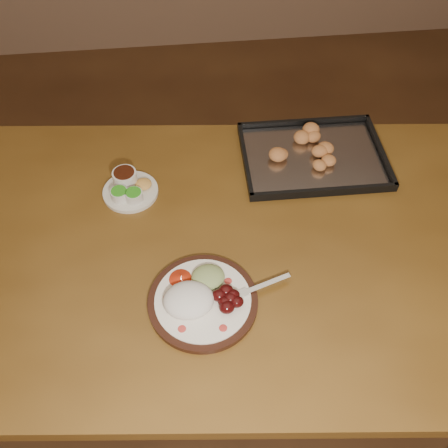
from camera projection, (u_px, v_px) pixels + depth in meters
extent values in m
plane|color=brown|center=(213.00, 331.00, 1.91)|extent=(4.00, 4.00, 0.00)
cube|color=brown|center=(217.00, 249.00, 1.25)|extent=(1.58, 1.05, 0.04)
cylinder|color=#4B2516|center=(28.00, 226.00, 1.77)|extent=(0.07, 0.07, 0.71)
cylinder|color=#4B2516|center=(408.00, 223.00, 1.78)|extent=(0.07, 0.07, 0.71)
cylinder|color=black|center=(203.00, 302.00, 1.12)|extent=(0.25, 0.25, 0.01)
cylinder|color=white|center=(203.00, 300.00, 1.11)|extent=(0.22, 0.22, 0.01)
ellipsoid|color=red|center=(182.00, 329.00, 1.07)|extent=(0.02, 0.02, 0.00)
ellipsoid|color=red|center=(223.00, 328.00, 1.07)|extent=(0.02, 0.02, 0.00)
ellipsoid|color=red|center=(228.00, 281.00, 1.14)|extent=(0.02, 0.02, 0.00)
ellipsoid|color=red|center=(167.00, 297.00, 1.12)|extent=(0.02, 0.02, 0.00)
ellipsoid|color=white|center=(188.00, 300.00, 1.10)|extent=(0.12, 0.10, 0.05)
ellipsoid|color=#4A0A0A|center=(225.00, 302.00, 1.09)|extent=(0.03, 0.03, 0.02)
ellipsoid|color=#4A0A0A|center=(233.00, 295.00, 1.10)|extent=(0.03, 0.03, 0.02)
ellipsoid|color=#4A0A0A|center=(226.00, 291.00, 1.11)|extent=(0.03, 0.03, 0.02)
ellipsoid|color=#4A0A0A|center=(237.00, 302.00, 1.09)|extent=(0.03, 0.03, 0.02)
ellipsoid|color=#4A0A0A|center=(219.00, 295.00, 1.10)|extent=(0.03, 0.03, 0.02)
ellipsoid|color=#4A0A0A|center=(230.00, 298.00, 1.10)|extent=(0.03, 0.03, 0.02)
ellipsoid|color=#4A0A0A|center=(227.00, 307.00, 1.09)|extent=(0.03, 0.03, 0.02)
ellipsoid|color=tan|center=(208.00, 277.00, 1.14)|extent=(0.08, 0.07, 0.03)
cone|color=red|center=(181.00, 278.00, 1.14)|extent=(0.08, 0.08, 0.02)
cube|color=white|center=(267.00, 284.00, 1.14)|extent=(0.12, 0.05, 0.00)
cube|color=white|center=(241.00, 294.00, 1.12)|extent=(0.04, 0.03, 0.00)
cylinder|color=white|center=(234.00, 300.00, 1.11)|extent=(0.03, 0.01, 0.00)
cylinder|color=white|center=(233.00, 298.00, 1.11)|extent=(0.03, 0.01, 0.00)
cylinder|color=white|center=(232.00, 296.00, 1.11)|extent=(0.03, 0.01, 0.00)
cylinder|color=white|center=(231.00, 294.00, 1.12)|extent=(0.03, 0.01, 0.00)
cylinder|color=silver|center=(131.00, 192.00, 1.33)|extent=(0.15, 0.15, 0.01)
cylinder|color=silver|center=(120.00, 195.00, 1.30)|extent=(0.05, 0.05, 0.03)
cylinder|color=green|center=(119.00, 191.00, 1.29)|extent=(0.04, 0.04, 0.00)
cylinder|color=silver|center=(134.00, 196.00, 1.30)|extent=(0.05, 0.05, 0.03)
cylinder|color=green|center=(133.00, 192.00, 1.29)|extent=(0.04, 0.04, 0.00)
cylinder|color=white|center=(125.00, 177.00, 1.33)|extent=(0.06, 0.06, 0.04)
cylinder|color=#361409|center=(124.00, 173.00, 1.32)|extent=(0.06, 0.06, 0.00)
ellipsoid|color=#F1B755|center=(143.00, 184.00, 1.33)|extent=(0.04, 0.04, 0.02)
cube|color=black|center=(313.00, 158.00, 1.42)|extent=(0.40, 0.30, 0.01)
cube|color=black|center=(304.00, 122.00, 1.50)|extent=(0.40, 0.02, 0.02)
cube|color=black|center=(324.00, 191.00, 1.32)|extent=(0.40, 0.02, 0.02)
cube|color=black|center=(380.00, 150.00, 1.42)|extent=(0.01, 0.29, 0.02)
cube|color=black|center=(245.00, 159.00, 1.40)|extent=(0.01, 0.29, 0.02)
cube|color=silver|center=(313.00, 157.00, 1.41)|extent=(0.38, 0.27, 0.00)
ellipsoid|color=#D08449|center=(331.00, 151.00, 1.40)|extent=(0.04, 0.04, 0.03)
ellipsoid|color=#D08449|center=(339.00, 141.00, 1.43)|extent=(0.06, 0.06, 0.03)
ellipsoid|color=#D08449|center=(312.00, 131.00, 1.46)|extent=(0.05, 0.05, 0.03)
ellipsoid|color=#D08449|center=(289.00, 143.00, 1.42)|extent=(0.06, 0.06, 0.03)
ellipsoid|color=#D08449|center=(284.00, 148.00, 1.41)|extent=(0.06, 0.05, 0.03)
ellipsoid|color=#D08449|center=(298.00, 156.00, 1.39)|extent=(0.06, 0.05, 0.03)
ellipsoid|color=#D08449|center=(299.00, 167.00, 1.36)|extent=(0.06, 0.06, 0.03)
ellipsoid|color=#D08449|center=(325.00, 174.00, 1.35)|extent=(0.05, 0.05, 0.03)
ellipsoid|color=#D08449|center=(350.00, 158.00, 1.39)|extent=(0.06, 0.06, 0.03)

